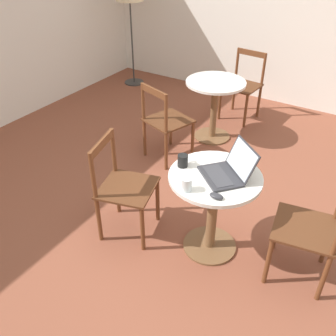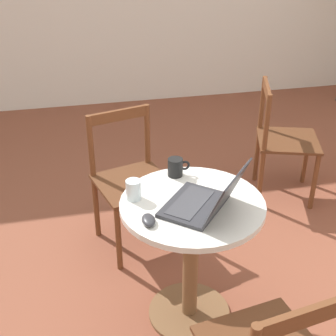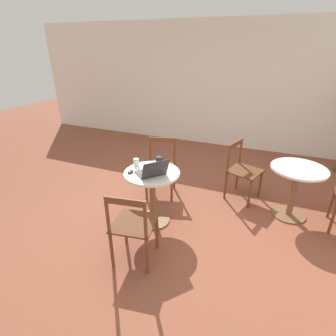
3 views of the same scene
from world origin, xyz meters
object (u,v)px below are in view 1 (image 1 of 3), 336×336
Objects in this scene: chair_mid_left at (165,122)px; mug at (183,160)px; cafe_table_mid at (215,98)px; laptop at (227,171)px; chair_near_front at (311,230)px; cafe_table_near at (214,197)px; chair_near_back at (123,187)px; drinking_glass at (187,184)px; chair_mid_right at (243,85)px; mouse at (216,196)px.

chair_mid_left is 1.34m from mug.
mug reaches higher than cafe_table_mid.
laptop is 0.35m from mug.
cafe_table_mid is 6.20× the size of mug.
chair_near_front is 1.06m from mug.
laptop reaches higher than mug.
chair_mid_left is at bearing 47.35° from cafe_table_near.
chair_near_back reaches higher than cafe_table_near.
chair_mid_right is at bearing 14.11° from drinking_glass.
drinking_glass is at bearing -165.89° from chair_mid_right.
laptop is at bearing -80.82° from mug.
cafe_table_mid is 0.83× the size of chair_mid_left.
cafe_table_near is at bearing -153.94° from cafe_table_mid.
drinking_glass is (-1.26, -0.98, 0.33)m from chair_mid_left.
chair_mid_left reaches higher than cafe_table_near.
drinking_glass is (-0.07, -0.64, 0.33)m from chair_near_back.
mug is at bearing -68.62° from chair_near_back.
mug is at bearing 93.92° from cafe_table_near.
drinking_glass is at bearing 115.24° from chair_near_front.
drinking_glass is (-0.03, 0.22, 0.03)m from mouse.
chair_mid_right is 2.57m from laptop.
chair_near_back is 1.90× the size of laptop.
cafe_table_near is 0.74m from chair_near_front.
drinking_glass reaches higher than mug.
mouse is (-0.36, 0.61, 0.30)m from chair_near_front.
laptop reaches higher than mouse.
chair_near_front is 2.01m from chair_mid_left.
drinking_glass reaches higher than cafe_table_near.
cafe_table_near is 0.35m from mouse.
chair_mid_right is 1.90× the size of laptop.
laptop is 4.70× the size of drinking_glass.
cafe_table_near is 0.83× the size of chair_near_back.
drinking_glass is (-0.25, -0.18, 0.00)m from mug.
chair_mid_right is (0.72, -0.07, -0.07)m from cafe_table_mid.
chair_near_back is at bearing 105.26° from cafe_table_near.
laptop is at bearing -28.59° from drinking_glass.
chair_mid_right is (1.45, -0.30, 0.00)m from chair_mid_left.
cafe_table_near is 2.57m from chair_mid_right.
mouse is at bearing 120.33° from chair_near_front.
chair_near_front is 1.90× the size of laptop.
cafe_table_mid is 0.83× the size of chair_mid_right.
cafe_table_near is 1.47m from chair_mid_left.
drinking_glass is (-0.31, 0.17, 0.00)m from laptop.
chair_near_back is 0.91m from laptop.
cafe_table_mid is 2.25m from chair_near_front.
cafe_table_near is 0.37m from mug.
drinking_glass is at bearing -159.42° from cafe_table_mid.
chair_near_front is at bearing -59.67° from mouse.
chair_near_front reaches higher than mouse.
chair_mid_left is 1.64m from drinking_glass.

